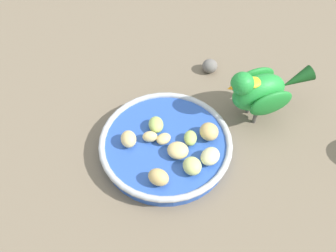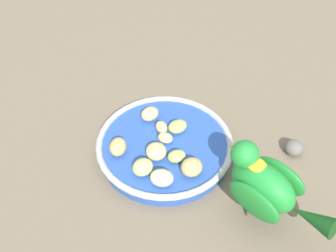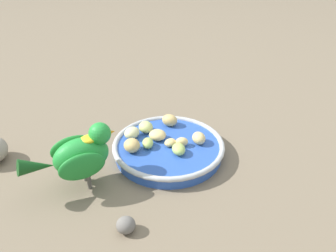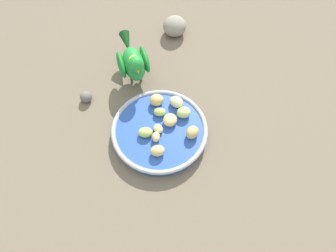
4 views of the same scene
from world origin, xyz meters
TOP-DOWN VIEW (x-y plane):
  - ground_plane at (0.00, 0.00)m, footprint 4.00×4.00m
  - feeding_bowl at (-0.01, -0.03)m, footprint 0.23×0.23m
  - apple_piece_0 at (-0.01, -0.03)m, footprint 0.03×0.03m
  - apple_piece_1 at (-0.04, -0.02)m, footprint 0.04×0.04m
  - apple_piece_2 at (-0.04, 0.04)m, footprint 0.03×0.03m
  - apple_piece_3 at (-0.07, -0.08)m, footprint 0.05×0.05m
  - apple_piece_4 at (-0.05, -0.05)m, footprint 0.03×0.04m
  - apple_piece_5 at (0.04, -0.00)m, footprint 0.04×0.04m
  - apple_piece_6 at (0.02, -0.05)m, footprint 0.04×0.04m
  - apple_piece_7 at (-0.07, 0.00)m, footprint 0.04×0.04m
  - apple_piece_8 at (-0.09, -0.03)m, footprint 0.03×0.04m
  - apple_piece_9 at (0.01, -0.02)m, footprint 0.03×0.03m
  - parrot at (-0.12, -0.18)m, footprint 0.14×0.15m
  - pebble_0 at (0.00, -0.25)m, footprint 0.04×0.04m

SIDE VIEW (x-z plane):
  - ground_plane at x=0.00m, z-range 0.00..0.00m
  - pebble_0 at x=0.00m, z-range 0.00..0.03m
  - feeding_bowl at x=-0.01m, z-range 0.00..0.03m
  - apple_piece_0 at x=-0.01m, z-range 0.02..0.04m
  - apple_piece_9 at x=0.01m, z-range 0.02..0.04m
  - apple_piece_4 at x=-0.05m, z-range 0.02..0.04m
  - apple_piece_6 at x=0.02m, z-range 0.02..0.04m
  - apple_piece_1 at x=-0.04m, z-range 0.02..0.05m
  - apple_piece_8 at x=-0.09m, z-range 0.02..0.05m
  - apple_piece_5 at x=0.04m, z-range 0.02..0.05m
  - apple_piece_7 at x=-0.07m, z-range 0.02..0.05m
  - apple_piece_2 at x=-0.04m, z-range 0.02..0.05m
  - apple_piece_3 at x=-0.07m, z-range 0.02..0.05m
  - parrot at x=-0.12m, z-range 0.01..0.13m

